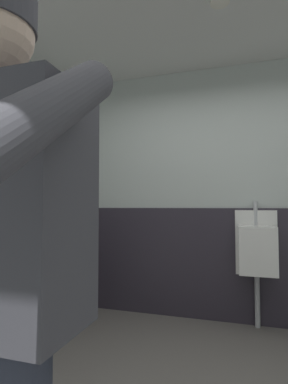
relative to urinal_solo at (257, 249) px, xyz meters
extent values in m
cube|color=silver|center=(-0.33, 0.22, 0.57)|extent=(4.33, 0.12, 2.70)
cube|color=#2D2833|center=(-0.33, 0.14, -0.19)|extent=(3.73, 0.03, 1.17)
cylinder|color=white|center=(-0.28, -0.93, 1.91)|extent=(0.14, 0.14, 0.03)
cube|color=white|center=(0.00, 0.13, 0.05)|extent=(0.40, 0.05, 0.65)
cube|color=white|center=(0.00, -0.04, 0.00)|extent=(0.34, 0.30, 0.45)
cylinder|color=#B7BABF|center=(0.00, 0.12, 0.34)|extent=(0.04, 0.04, 0.24)
cylinder|color=#B7BABF|center=(0.00, 0.09, -0.50)|extent=(0.05, 0.05, 0.55)
cylinder|color=#3F3F47|center=(-0.49, -2.73, 0.54)|extent=(0.09, 0.50, 0.39)
cylinder|color=#38383D|center=(-1.87, -0.98, -0.40)|extent=(0.34, 0.34, 0.75)
camera|label=1|loc=(-0.18, -3.10, 0.41)|focal=27.93mm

